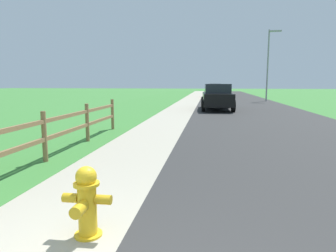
% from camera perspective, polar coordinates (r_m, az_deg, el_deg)
% --- Properties ---
extents(ground_plane, '(120.00, 120.00, 0.00)m').
position_cam_1_polar(ground_plane, '(26.90, 5.83, 4.44)').
color(ground_plane, '#397934').
extents(road_asphalt, '(7.00, 66.00, 0.01)m').
position_cam_1_polar(road_asphalt, '(28.99, 12.93, 4.56)').
color(road_asphalt, '#2C2C2C').
rests_on(road_asphalt, ground).
extents(curb_concrete, '(6.00, 66.00, 0.01)m').
position_cam_1_polar(curb_concrete, '(29.15, 0.06, 4.78)').
color(curb_concrete, '#A29C8A').
rests_on(curb_concrete, ground).
extents(grass_verge, '(5.00, 66.00, 0.00)m').
position_cam_1_polar(grass_verge, '(29.39, -2.85, 4.81)').
color(grass_verge, '#397934').
rests_on(grass_verge, ground).
extents(fire_hydrant, '(0.58, 0.48, 0.84)m').
position_cam_1_polar(fire_hydrant, '(3.67, -15.16, -13.48)').
color(fire_hydrant, yellow).
rests_on(fire_hydrant, ground).
extents(rail_fence, '(0.11, 9.67, 1.15)m').
position_cam_1_polar(rail_fence, '(7.25, -22.39, -1.19)').
color(rail_fence, olive).
rests_on(rail_fence, ground).
extents(parked_suv_black, '(2.15, 4.82, 1.68)m').
position_cam_1_polar(parked_suv_black, '(19.93, 9.27, 5.47)').
color(parked_suv_black, black).
rests_on(parked_suv_black, ground).
extents(parked_car_white, '(2.20, 4.94, 1.47)m').
position_cam_1_polar(parked_car_white, '(30.58, 9.00, 6.19)').
color(parked_car_white, white).
rests_on(parked_car_white, ground).
extents(parked_car_red, '(2.24, 4.33, 1.49)m').
position_cam_1_polar(parked_car_red, '(37.97, 8.54, 6.63)').
color(parked_car_red, maroon).
rests_on(parked_car_red, ground).
extents(parked_car_silver, '(2.23, 5.01, 1.58)m').
position_cam_1_polar(parked_car_silver, '(48.88, 8.82, 7.02)').
color(parked_car_silver, '#B7BABF').
rests_on(parked_car_silver, ground).
extents(street_lamp, '(1.17, 0.20, 6.60)m').
position_cam_1_polar(street_lamp, '(30.31, 18.59, 11.88)').
color(street_lamp, gray).
rests_on(street_lamp, ground).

